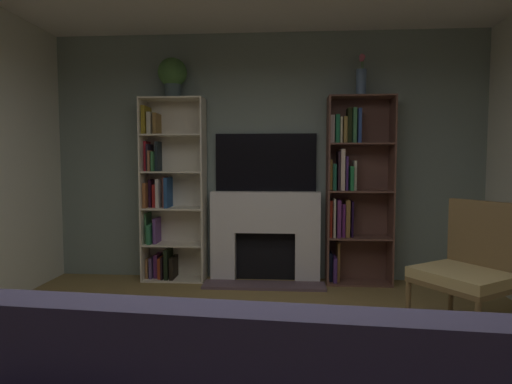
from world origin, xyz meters
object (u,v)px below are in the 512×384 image
object	(u,v)px
bookshelf_right	(351,188)
armchair	(471,266)
fireplace	(265,234)
bookshelf_left	(168,195)
vase_with_flowers	(361,80)
tv	(266,163)
potted_plant	(172,75)

from	to	relation	value
bookshelf_right	armchair	xyz separation A→B (m)	(0.73, -1.47, -0.52)
fireplace	bookshelf_right	bearing A→B (deg)	0.18
bookshelf_left	vase_with_flowers	size ratio (longest dim) A/B	4.56
tv	vase_with_flowers	distance (m)	1.40
fireplace	potted_plant	distance (m)	2.09
bookshelf_right	potted_plant	size ratio (longest dim) A/B	4.63
fireplace	bookshelf_right	size ratio (longest dim) A/B	0.64
bookshelf_right	armchair	distance (m)	1.72
fireplace	armchair	size ratio (longest dim) A/B	1.27
bookshelf_left	bookshelf_right	xyz separation A→B (m)	(2.10, 0.00, 0.09)
bookshelf_left	armchair	size ratio (longest dim) A/B	1.97
armchair	fireplace	bearing A→B (deg)	139.07
bookshelf_left	bookshelf_right	bearing A→B (deg)	0.08
tv	bookshelf_right	size ratio (longest dim) A/B	0.55
fireplace	bookshelf_left	world-z (taller)	bookshelf_left
potted_plant	tv	bearing A→B (deg)	6.50
tv	armchair	world-z (taller)	tv
bookshelf_right	armchair	world-z (taller)	bookshelf_right
fireplace	vase_with_flowers	distance (m)	2.02
bookshelf_right	bookshelf_left	bearing A→B (deg)	-179.92
tv	potted_plant	distance (m)	1.45
fireplace	bookshelf_right	world-z (taller)	bookshelf_right
bookshelf_left	armchair	world-z (taller)	bookshelf_left
tv	bookshelf_left	size ratio (longest dim) A/B	0.55
bookshelf_right	potted_plant	distance (m)	2.39
potted_plant	vase_with_flowers	world-z (taller)	vase_with_flowers
fireplace	bookshelf_left	size ratio (longest dim) A/B	0.64
tv	bookshelf_right	distance (m)	1.01
tv	potted_plant	bearing A→B (deg)	-173.50
fireplace	armchair	xyz separation A→B (m)	(1.69, -1.46, 0.01)
fireplace	bookshelf_left	bearing A→B (deg)	180.00
tv	bookshelf_right	xyz separation A→B (m)	(0.96, -0.09, -0.29)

